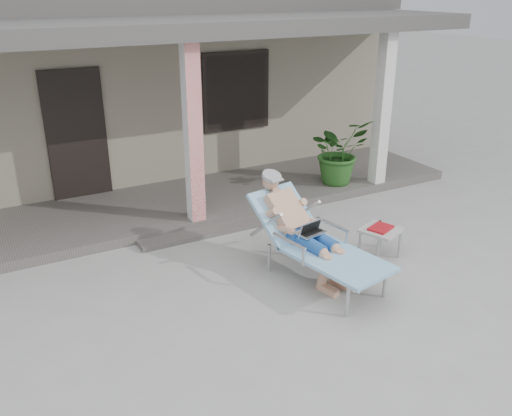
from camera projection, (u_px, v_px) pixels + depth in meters
ground at (266, 292)px, 6.58m from camera, size 60.00×60.00×0.00m
house at (113, 78)px, 11.22m from camera, size 10.40×5.40×3.30m
porch_deck at (177, 205)px, 8.99m from camera, size 10.00×2.00×0.15m
porch_overhang at (168, 34)px, 7.90m from camera, size 10.00×2.30×2.85m
porch_step at (205, 232)px, 8.07m from camera, size 2.00×0.30×0.07m
lounger at (309, 217)px, 6.68m from camera, size 1.11×2.08×1.31m
side_table at (380, 231)px, 7.34m from camera, size 0.61×0.61×0.42m
potted_palm at (339, 151)px, 9.57m from camera, size 1.10×0.97×1.16m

